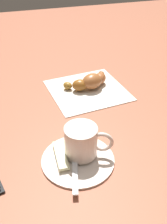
# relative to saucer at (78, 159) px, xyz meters

# --- Properties ---
(ground_plane) EXTENTS (1.80, 1.80, 0.00)m
(ground_plane) POSITION_rel_saucer_xyz_m (-0.11, 0.05, -0.00)
(ground_plane) COLOR #98543B
(saucer) EXTENTS (0.13, 0.13, 0.01)m
(saucer) POSITION_rel_saucer_xyz_m (0.00, 0.00, 0.00)
(saucer) COLOR silver
(saucer) RESTS_ON ground
(espresso_cup) EXTENTS (0.06, 0.08, 0.06)m
(espresso_cup) POSITION_rel_saucer_xyz_m (-0.01, 0.01, 0.03)
(espresso_cup) COLOR silver
(espresso_cup) RESTS_ON saucer
(teaspoon) EXTENTS (0.12, 0.04, 0.01)m
(teaspoon) POSITION_rel_saucer_xyz_m (0.00, -0.01, 0.01)
(teaspoon) COLOR silver
(teaspoon) RESTS_ON saucer
(sugar_packet) EXTENTS (0.07, 0.02, 0.01)m
(sugar_packet) POSITION_rel_saucer_xyz_m (-0.01, -0.03, 0.01)
(sugar_packet) COLOR beige
(sugar_packet) RESTS_ON saucer
(napkin) EXTENTS (0.20, 0.20, 0.00)m
(napkin) POSITION_rel_saucer_xyz_m (-0.23, 0.09, -0.00)
(napkin) COLOR silver
(napkin) RESTS_ON ground
(croissant) EXTENTS (0.09, 0.13, 0.04)m
(croissant) POSITION_rel_saucer_xyz_m (-0.24, 0.10, 0.02)
(croissant) COLOR olive
(croissant) RESTS_ON napkin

